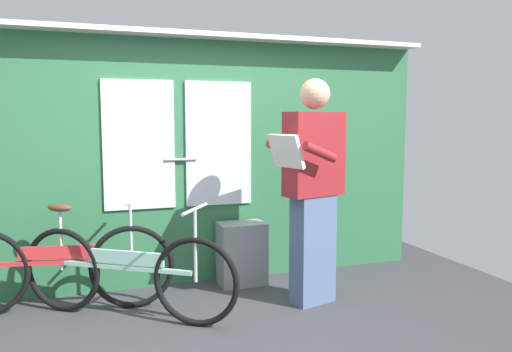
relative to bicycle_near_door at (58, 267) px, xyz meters
name	(u,v)px	position (x,y,z in m)	size (l,w,h in m)	color
ground_plane	(250,343)	(1.22, -0.97, -0.37)	(5.25, 4.32, 0.04)	#38383D
train_door_wall	(201,155)	(1.21, 0.38, 0.80)	(4.25, 0.28, 2.20)	#2D6B42
bicycle_near_door	(58,267)	(0.00, 0.00, 0.00)	(1.71, 0.50, 0.87)	black
bicycle_leaning_behind	(125,272)	(0.47, -0.30, 0.00)	(1.46, 1.03, 0.86)	black
passenger_reading_newspaper	(313,186)	(1.91, -0.46, 0.59)	(0.63, 0.58, 1.79)	slate
trash_bin_by_wall	(242,253)	(1.52, 0.17, -0.08)	(0.41, 0.28, 0.56)	gray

